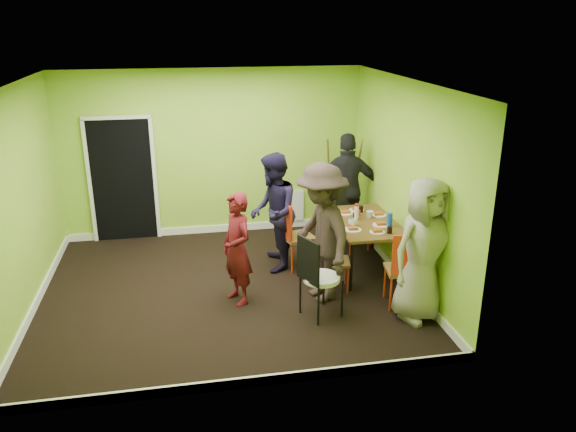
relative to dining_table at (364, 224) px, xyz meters
name	(u,v)px	position (x,y,z in m)	size (l,w,h in m)	color
ground	(228,289)	(-2.05, -0.32, -0.70)	(5.00, 5.00, 0.00)	black
room_walls	(223,221)	(-2.07, -0.28, 0.29)	(5.04, 4.54, 2.82)	#8BBC30
dining_table	(364,224)	(0.00, 0.00, 0.00)	(0.90, 1.50, 0.75)	black
chair_left_far	(293,231)	(-1.03, 0.20, -0.11)	(0.52, 0.52, 1.04)	red
chair_left_near	(331,256)	(-0.65, -0.57, -0.20)	(0.43, 0.43, 0.88)	red
chair_back_end	(346,200)	(-0.01, 0.91, 0.10)	(0.62, 0.67, 1.12)	red
chair_front_end	(405,266)	(0.14, -1.25, -0.11)	(0.49, 0.49, 1.05)	red
chair_bentwood	(317,274)	(-1.02, -1.28, -0.10)	(0.55, 0.55, 1.07)	black
easel	(342,184)	(0.15, 1.70, 0.12)	(0.66, 0.62, 1.65)	brown
plate_near_left	(346,213)	(-0.18, 0.36, 0.06)	(0.22, 0.22, 0.01)	white
plate_near_right	(353,230)	(-0.28, -0.33, 0.06)	(0.24, 0.24, 0.01)	white
plate_far_back	(357,210)	(0.03, 0.47, 0.06)	(0.23, 0.23, 0.01)	white
plate_far_front	(377,232)	(0.03, -0.48, 0.06)	(0.21, 0.21, 0.01)	white
plate_wall_back	(379,215)	(0.28, 0.19, 0.06)	(0.24, 0.24, 0.01)	white
plate_wall_front	(381,225)	(0.17, -0.22, 0.06)	(0.23, 0.23, 0.01)	white
thermos	(356,213)	(-0.10, 0.08, 0.16)	(0.06, 0.06, 0.21)	white
blue_bottle	(390,220)	(0.27, -0.29, 0.16)	(0.08, 0.08, 0.20)	blue
orange_bottle	(359,213)	(0.00, 0.25, 0.10)	(0.03, 0.03, 0.08)	red
glass_mid	(355,215)	(-0.10, 0.15, 0.10)	(0.06, 0.06, 0.08)	black
glass_back	(361,209)	(0.07, 0.38, 0.11)	(0.07, 0.07, 0.10)	black
glass_front	(390,230)	(0.18, -0.54, 0.10)	(0.07, 0.07, 0.10)	black
cup_a	(353,222)	(-0.23, -0.16, 0.10)	(0.13, 0.13, 0.10)	white
cup_b	(370,214)	(0.12, 0.13, 0.10)	(0.11, 0.11, 0.10)	white
person_standing	(237,249)	(-1.93, -0.69, 0.05)	(0.54, 0.36, 1.49)	#560E16
person_left_far	(273,212)	(-1.30, 0.27, 0.18)	(0.85, 0.66, 1.75)	black
person_left_near	(322,233)	(-0.85, -0.80, 0.23)	(1.20, 0.69, 1.85)	#2D211E
person_back_end	(347,189)	(0.05, 1.06, 0.22)	(1.07, 0.45, 1.83)	black
person_front_end	(424,250)	(0.24, -1.52, 0.21)	(0.89, 0.58, 1.81)	gray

